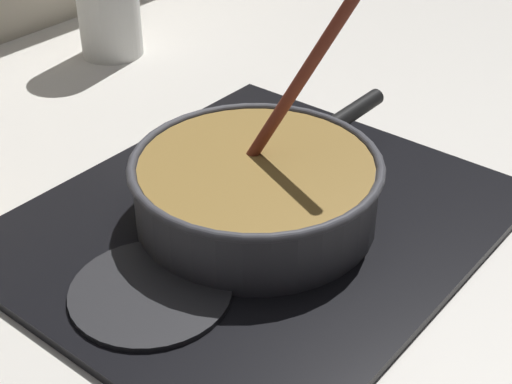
% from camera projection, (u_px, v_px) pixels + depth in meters
% --- Properties ---
extents(ground, '(2.40, 1.60, 0.04)m').
position_uv_depth(ground, '(240.00, 318.00, 0.81)').
color(ground, beige).
extents(hob_plate, '(0.56, 0.48, 0.01)m').
position_uv_depth(hob_plate, '(256.00, 223.00, 0.91)').
color(hob_plate, black).
rests_on(hob_plate, ground).
extents(burner_ring, '(0.20, 0.20, 0.01)m').
position_uv_depth(burner_ring, '(256.00, 216.00, 0.90)').
color(burner_ring, '#592D0C').
rests_on(burner_ring, hob_plate).
extents(spare_burner, '(0.17, 0.17, 0.01)m').
position_uv_depth(spare_burner, '(151.00, 292.00, 0.79)').
color(spare_burner, '#262628').
rests_on(spare_burner, hob_plate).
extents(cooking_pan, '(0.41, 0.29, 0.31)m').
position_uv_depth(cooking_pan, '(257.00, 188.00, 0.88)').
color(cooking_pan, '#38383D').
rests_on(cooking_pan, hob_plate).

